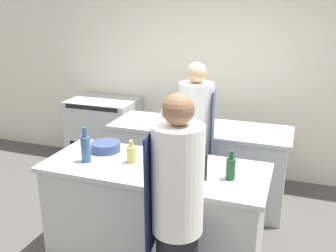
{
  "coord_description": "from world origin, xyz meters",
  "views": [
    {
      "loc": [
        1.1,
        -2.72,
        2.22
      ],
      "look_at": [
        0.0,
        0.35,
        1.17
      ],
      "focal_mm": 40.0,
      "sensor_mm": 36.0,
      "label": 1
    }
  ],
  "objects": [
    {
      "name": "oven_range",
      "position": [
        -1.46,
        1.75,
        0.49
      ],
      "size": [
        0.92,
        0.66,
        0.98
      ],
      "color": "#B7BABC",
      "rests_on": "ground_plane"
    },
    {
      "name": "pass_counter",
      "position": [
        0.08,
        1.2,
        0.46
      ],
      "size": [
        2.03,
        0.7,
        0.92
      ],
      "color": "#B7BABC",
      "rests_on": "ground_plane"
    },
    {
      "name": "bottle_cooking_oil",
      "position": [
        -0.03,
        0.1,
        1.01
      ],
      "size": [
        0.07,
        0.07,
        0.21
      ],
      "color": "#5B2319",
      "rests_on": "prep_counter"
    },
    {
      "name": "chef_at_stove",
      "position": [
        0.17,
        0.69,
        0.87
      ],
      "size": [
        0.37,
        0.36,
        1.72
      ],
      "rotation": [
        0.0,
        0.0,
        -1.41
      ],
      "color": "black",
      "rests_on": "ground_plane"
    },
    {
      "name": "prep_counter",
      "position": [
        0.0,
        0.0,
        0.46
      ],
      "size": [
        1.92,
        0.79,
        0.92
      ],
      "color": "#B7BABC",
      "rests_on": "ground_plane"
    },
    {
      "name": "bottle_sauce",
      "position": [
        -0.21,
        -0.0,
        1.0
      ],
      "size": [
        0.08,
        0.08,
        0.2
      ],
      "color": "#B2A84C",
      "rests_on": "prep_counter"
    },
    {
      "name": "bowl_prep_small",
      "position": [
        0.17,
        0.23,
        0.95
      ],
      "size": [
        0.19,
        0.19,
        0.06
      ],
      "color": "white",
      "rests_on": "prep_counter"
    },
    {
      "name": "bottle_olive_oil",
      "position": [
        0.66,
        -0.04,
        1.02
      ],
      "size": [
        0.07,
        0.07,
        0.24
      ],
      "color": "#19471E",
      "rests_on": "prep_counter"
    },
    {
      "name": "bottle_wine",
      "position": [
        -0.59,
        -0.11,
        1.05
      ],
      "size": [
        0.09,
        0.09,
        0.32
      ],
      "color": "#2D5175",
      "rests_on": "prep_counter"
    },
    {
      "name": "stockpot",
      "position": [
        -0.23,
        1.15,
        1.01
      ],
      "size": [
        0.27,
        0.27,
        0.18
      ],
      "color": "#B7BABC",
      "rests_on": "pass_counter"
    },
    {
      "name": "wall_back",
      "position": [
        0.0,
        2.13,
        1.4
      ],
      "size": [
        8.0,
        0.06,
        2.8
      ],
      "color": "silver",
      "rests_on": "ground_plane"
    },
    {
      "name": "cup",
      "position": [
        0.32,
        0.0,
        0.97
      ],
      "size": [
        0.1,
        0.1,
        0.09
      ],
      "color": "#B2382D",
      "rests_on": "prep_counter"
    },
    {
      "name": "bowl_mixing_large",
      "position": [
        -0.55,
        0.16,
        0.97
      ],
      "size": [
        0.27,
        0.27,
        0.09
      ],
      "color": "navy",
      "rests_on": "prep_counter"
    },
    {
      "name": "chef_at_prep_near",
      "position": [
        0.42,
        -0.66,
        0.87
      ],
      "size": [
        0.37,
        0.35,
        1.73
      ],
      "rotation": [
        0.0,
        0.0,
        1.7
      ],
      "color": "black",
      "rests_on": "ground_plane"
    },
    {
      "name": "bottle_vinegar",
      "position": [
        0.46,
        -0.12,
        1.04
      ],
      "size": [
        0.07,
        0.07,
        0.3
      ],
      "color": "black",
      "rests_on": "prep_counter"
    }
  ]
}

